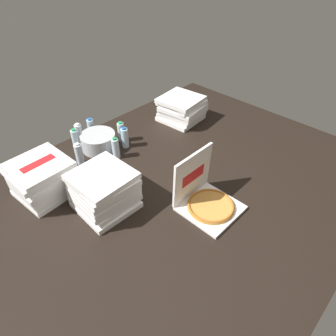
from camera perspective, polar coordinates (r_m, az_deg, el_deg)
name	(u,v)px	position (r m, az deg, el deg)	size (l,w,h in m)	color
ground_plane	(177,189)	(2.31, 1.77, -3.99)	(3.20, 2.40, 0.02)	black
open_pizza_box	(206,198)	(2.13, 7.32, -5.74)	(0.38, 0.39, 0.40)	white
pizza_stack_left_far	(104,190)	(2.12, -12.19, -4.21)	(0.41, 0.41, 0.29)	white
pizza_stack_left_mid	(43,178)	(2.35, -22.89, -1.83)	(0.41, 0.41, 0.29)	white
pizza_stack_center_far	(182,109)	(3.10, 2.65, 11.31)	(0.44, 0.45, 0.25)	white
ice_bucket	(99,141)	(2.74, -13.16, 4.99)	(0.31, 0.31, 0.15)	#B7BABF
water_bottle_0	(79,134)	(2.86, -16.67, 6.33)	(0.06, 0.06, 0.20)	white
water_bottle_1	(121,132)	(2.80, -8.97, 6.82)	(0.06, 0.06, 0.20)	silver
water_bottle_2	(79,154)	(2.59, -16.68, 2.59)	(0.06, 0.06, 0.20)	silver
water_bottle_3	(116,148)	(2.59, -9.99, 3.74)	(0.06, 0.06, 0.20)	silver
water_bottle_4	(75,139)	(2.79, -17.31, 5.29)	(0.06, 0.06, 0.20)	silver
water_bottle_5	(125,138)	(2.71, -8.26, 5.75)	(0.06, 0.06, 0.20)	silver
water_bottle_6	(91,128)	(2.91, -14.52, 7.36)	(0.06, 0.06, 0.20)	silver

